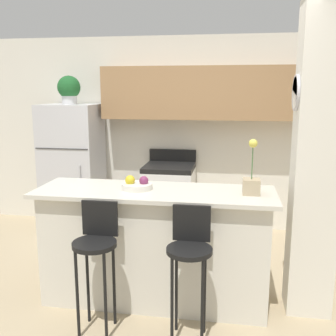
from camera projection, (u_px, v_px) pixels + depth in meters
ground_plane at (155, 299)px, 3.55m from camera, size 14.00×14.00×0.00m
wall_back at (192, 118)px, 5.16m from camera, size 5.60×0.38×2.55m
pillar_right at (316, 163)px, 3.17m from camera, size 0.38×0.32×2.55m
counter_bar at (155, 246)px, 3.45m from camera, size 2.05×0.66×1.02m
refrigerator at (73, 168)px, 5.25m from camera, size 0.72×0.66×1.68m
stove_range at (169, 199)px, 5.13m from camera, size 0.63×0.64×1.07m
bar_stool_left at (96, 247)px, 3.00m from camera, size 0.34×0.34×1.02m
bar_stool_right at (190, 253)px, 2.89m from camera, size 0.34×0.34×1.02m
potted_plant_on_fridge at (69, 89)px, 5.05m from camera, size 0.29×0.29×0.36m
orchid_vase at (251, 181)px, 3.21m from camera, size 0.14×0.14×0.46m
fruit_bowl at (137, 185)px, 3.38m from camera, size 0.27×0.27×0.12m
trash_bin at (111, 221)px, 5.07m from camera, size 0.28×0.28×0.38m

